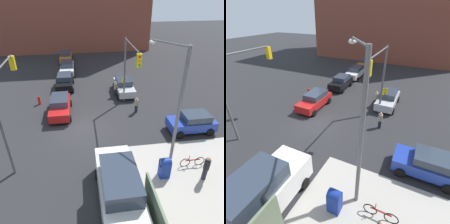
% 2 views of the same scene
% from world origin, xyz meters
% --- Properties ---
extents(ground_plane, '(120.00, 120.00, 0.00)m').
position_xyz_m(ground_plane, '(0.00, 0.00, 0.00)').
color(ground_plane, '#28282B').
extents(traffic_signal_nw_corner, '(5.34, 0.36, 6.50)m').
position_xyz_m(traffic_signal_nw_corner, '(-2.47, 4.50, 4.62)').
color(traffic_signal_nw_corner, '#59595B').
rests_on(traffic_signal_nw_corner, ground).
extents(traffic_signal_se_corner, '(5.10, 0.36, 6.50)m').
position_xyz_m(traffic_signal_se_corner, '(2.57, -4.50, 4.61)').
color(traffic_signal_se_corner, '#59595B').
rests_on(traffic_signal_se_corner, ground).
extents(street_lamp_corner, '(2.37, 1.62, 8.00)m').
position_xyz_m(street_lamp_corner, '(4.89, 5.59, 4.70)').
color(street_lamp_corner, slate).
rests_on(street_lamp_corner, ground).
extents(warning_sign_two_way, '(0.48, 0.48, 2.40)m').
position_xyz_m(warning_sign_two_way, '(-5.40, 4.66, 1.64)').
color(warning_sign_two_way, '#4C4C4C').
rests_on(warning_sign_two_way, ground).
extents(mailbox_blue, '(0.56, 0.64, 1.43)m').
position_xyz_m(mailbox_blue, '(6.20, 5.00, 0.76)').
color(mailbox_blue, navy).
rests_on(mailbox_blue, ground).
extents(fire_hydrant, '(0.26, 0.26, 0.94)m').
position_xyz_m(fire_hydrant, '(-5.00, -4.20, 0.49)').
color(fire_hydrant, red).
rests_on(fire_hydrant, ground).
extents(hatchback_black, '(4.01, 2.02, 1.62)m').
position_xyz_m(hatchback_black, '(-8.85, -1.73, 0.84)').
color(hatchback_black, black).
rests_on(hatchback_black, ground).
extents(hatchback_orange, '(3.96, 2.02, 1.62)m').
position_xyz_m(hatchback_orange, '(-19.23, -1.97, 0.84)').
color(hatchback_orange, orange).
rests_on(hatchback_orange, ground).
extents(sedan_red, '(4.41, 2.02, 1.62)m').
position_xyz_m(sedan_red, '(-2.80, -1.93, 0.84)').
color(sedan_red, '#B21919').
rests_on(sedan_red, ground).
extents(coupe_silver, '(4.39, 2.02, 1.62)m').
position_xyz_m(coupe_silver, '(-6.53, 4.88, 0.84)').
color(coupe_silver, '#B7BABF').
rests_on(coupe_silver, ground).
extents(sedan_blue, '(2.02, 3.81, 1.62)m').
position_xyz_m(sedan_blue, '(1.67, 9.02, 0.84)').
color(sedan_blue, '#1E389E').
rests_on(sedan_blue, ground).
extents(hatchback_white, '(4.46, 2.02, 1.62)m').
position_xyz_m(hatchback_white, '(-13.80, -1.60, 0.84)').
color(hatchback_white, white).
rests_on(hatchback_white, ground).
extents(van_white_delivery, '(5.40, 2.32, 2.62)m').
position_xyz_m(van_white_delivery, '(7.71, 1.80, 1.28)').
color(van_white_delivery, white).
rests_on(van_white_delivery, ground).
extents(pedestrian_crossing, '(0.36, 0.36, 1.78)m').
position_xyz_m(pedestrian_crossing, '(6.80, 7.40, 0.93)').
color(pedestrian_crossing, black).
rests_on(pedestrian_crossing, ground).
extents(pedestrian_waiting, '(0.36, 0.36, 1.57)m').
position_xyz_m(pedestrian_waiting, '(-2.00, 5.20, 0.81)').
color(pedestrian_waiting, '#9E937A').
rests_on(pedestrian_waiting, ground).
extents(pedestrian_walking_north, '(0.36, 0.36, 1.73)m').
position_xyz_m(pedestrian_walking_north, '(-5.80, 3.80, 0.90)').
color(pedestrian_walking_north, '#9E937A').
rests_on(pedestrian_walking_north, ground).
extents(bicycle_leaning_on_fence, '(0.05, 1.75, 0.97)m').
position_xyz_m(bicycle_leaning_on_fence, '(5.60, 7.20, 0.35)').
color(bicycle_leaning_on_fence, black).
rests_on(bicycle_leaning_on_fence, ground).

